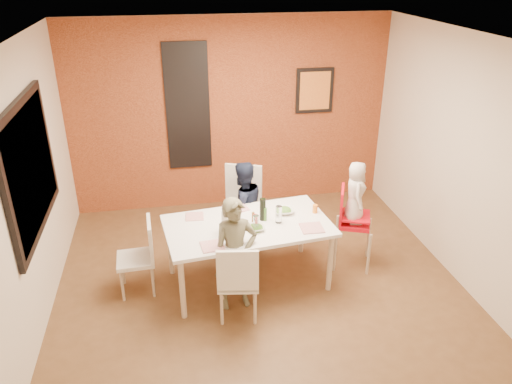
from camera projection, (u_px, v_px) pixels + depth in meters
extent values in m
plane|color=brown|center=(261.00, 287.00, 5.62)|extent=(4.50, 4.50, 0.00)
cube|color=white|center=(262.00, 40.00, 4.46)|extent=(4.50, 4.50, 0.02)
cube|color=beige|center=(231.00, 115.00, 7.04)|extent=(4.50, 0.02, 2.70)
cube|color=beige|center=(332.00, 324.00, 3.04)|extent=(4.50, 0.02, 2.70)
cube|color=beige|center=(26.00, 195.00, 4.67)|extent=(0.02, 4.50, 2.70)
cube|color=beige|center=(465.00, 163.00, 5.41)|extent=(0.02, 4.50, 2.70)
cube|color=maroon|center=(231.00, 115.00, 7.02)|extent=(4.50, 0.02, 2.70)
cube|color=black|center=(30.00, 167.00, 4.77)|extent=(0.05, 1.70, 1.30)
cube|color=black|center=(32.00, 167.00, 4.77)|extent=(0.02, 1.55, 1.15)
cube|color=silver|center=(188.00, 107.00, 6.84)|extent=(0.55, 0.03, 1.70)
cube|color=black|center=(188.00, 107.00, 6.84)|extent=(0.60, 0.03, 1.76)
cube|color=black|center=(315.00, 91.00, 7.07)|extent=(0.54, 0.03, 0.64)
cube|color=orange|center=(315.00, 91.00, 7.06)|extent=(0.44, 0.01, 0.54)
cube|color=white|center=(248.00, 226.00, 5.42)|extent=(1.88, 1.19, 0.04)
cylinder|color=beige|center=(182.00, 289.00, 5.01)|extent=(0.06, 0.06, 0.70)
cylinder|color=beige|center=(170.00, 247.00, 5.73)|extent=(0.06, 0.06, 0.70)
cylinder|color=beige|center=(330.00, 263.00, 5.44)|extent=(0.06, 0.06, 0.70)
cylinder|color=beige|center=(302.00, 227.00, 6.16)|extent=(0.06, 0.06, 0.70)
cube|color=white|center=(238.00, 280.00, 5.03)|extent=(0.47, 0.47, 0.05)
cube|color=white|center=(238.00, 272.00, 4.77)|extent=(0.41, 0.10, 0.46)
cylinder|color=#CBB497|center=(254.00, 288.00, 5.28)|extent=(0.03, 0.03, 0.40)
cylinder|color=#CBB497|center=(255.00, 308.00, 4.98)|extent=(0.03, 0.03, 0.40)
cylinder|color=#CBB497|center=(223.00, 288.00, 5.27)|extent=(0.03, 0.03, 0.40)
cylinder|color=#CBB497|center=(222.00, 308.00, 4.97)|extent=(0.03, 0.03, 0.40)
cube|color=beige|center=(241.00, 210.00, 6.27)|extent=(0.60, 0.60, 0.05)
cube|color=beige|center=(244.00, 184.00, 6.35)|extent=(0.46, 0.20, 0.53)
cylinder|color=#C7B194|center=(223.00, 234.00, 6.24)|extent=(0.04, 0.04, 0.46)
cylinder|color=#C7B194|center=(229.00, 219.00, 6.58)|extent=(0.04, 0.04, 0.46)
cylinder|color=#C7B194|center=(253.00, 237.00, 6.18)|extent=(0.04, 0.04, 0.46)
cylinder|color=#C7B194|center=(258.00, 222.00, 6.52)|extent=(0.04, 0.04, 0.46)
cube|color=white|center=(136.00, 259.00, 5.41)|extent=(0.41, 0.41, 0.04)
cube|color=white|center=(150.00, 239.00, 5.35)|extent=(0.05, 0.40, 0.45)
cylinder|color=tan|center=(123.00, 269.00, 5.61)|extent=(0.03, 0.03, 0.39)
cylinder|color=tan|center=(152.00, 265.00, 5.67)|extent=(0.03, 0.03, 0.39)
cylinder|color=tan|center=(122.00, 286.00, 5.32)|extent=(0.03, 0.03, 0.39)
cylinder|color=tan|center=(153.00, 282.00, 5.39)|extent=(0.03, 0.03, 0.39)
cube|color=red|center=(354.00, 223.00, 5.82)|extent=(0.45, 0.45, 0.05)
cube|color=red|center=(342.00, 204.00, 5.75)|extent=(0.15, 0.33, 0.41)
cube|color=red|center=(355.00, 216.00, 5.78)|extent=(0.45, 0.45, 0.02)
cylinder|color=tan|center=(369.00, 255.00, 5.74)|extent=(0.03, 0.03, 0.53)
cylinder|color=tan|center=(335.00, 251.00, 5.81)|extent=(0.03, 0.03, 0.53)
cylinder|color=tan|center=(368.00, 238.00, 6.08)|extent=(0.03, 0.03, 0.53)
cylinder|color=tan|center=(337.00, 235.00, 6.15)|extent=(0.03, 0.03, 0.53)
imported|color=#605C44|center=(236.00, 254.00, 5.09)|extent=(0.48, 0.34, 1.24)
imported|color=black|center=(243.00, 208.00, 6.08)|extent=(0.70, 0.63, 1.19)
imported|color=silver|center=(355.00, 193.00, 5.65)|extent=(0.30, 0.40, 0.74)
cube|color=white|center=(212.00, 246.00, 5.00)|extent=(0.24, 0.24, 0.01)
cube|color=white|center=(236.00, 208.00, 5.75)|extent=(0.30, 0.30, 0.01)
cube|color=white|center=(312.00, 228.00, 5.33)|extent=(0.24, 0.24, 0.01)
cube|color=white|center=(195.00, 216.00, 5.57)|extent=(0.21, 0.21, 0.01)
imported|color=white|center=(256.00, 228.00, 5.29)|extent=(0.21, 0.21, 0.05)
imported|color=white|center=(285.00, 211.00, 5.64)|extent=(0.22, 0.22, 0.05)
cylinder|color=black|center=(263.00, 209.00, 5.45)|extent=(0.07, 0.07, 0.26)
cylinder|color=white|center=(256.00, 223.00, 5.24)|extent=(0.06, 0.06, 0.18)
cylinder|color=white|center=(279.00, 214.00, 5.41)|extent=(0.07, 0.07, 0.20)
cylinder|color=white|center=(227.00, 221.00, 5.21)|extent=(0.11, 0.11, 0.26)
cylinder|color=red|center=(255.00, 221.00, 5.33)|extent=(0.04, 0.04, 0.15)
cylinder|color=#3C7627|center=(265.00, 214.00, 5.46)|extent=(0.04, 0.04, 0.15)
cylinder|color=brown|center=(253.00, 217.00, 5.42)|extent=(0.03, 0.03, 0.12)
cylinder|color=orange|center=(315.00, 209.00, 5.64)|extent=(0.06, 0.06, 0.10)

